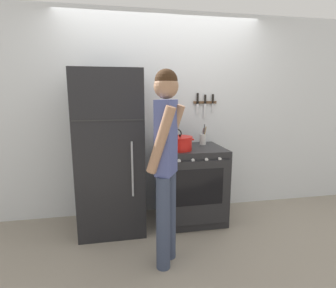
# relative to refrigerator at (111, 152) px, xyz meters

# --- Properties ---
(ground_plane) EXTENTS (14.00, 14.00, 0.00)m
(ground_plane) POSITION_rel_refrigerator_xyz_m (0.65, 0.35, -0.90)
(ground_plane) COLOR gray
(wall_back) EXTENTS (10.00, 0.06, 2.55)m
(wall_back) POSITION_rel_refrigerator_xyz_m (0.65, 0.38, 0.37)
(wall_back) COLOR silver
(wall_back) RESTS_ON ground_plane
(refrigerator) EXTENTS (0.72, 0.73, 1.80)m
(refrigerator) POSITION_rel_refrigerator_xyz_m (0.00, 0.00, 0.00)
(refrigerator) COLOR black
(refrigerator) RESTS_ON ground_plane
(stove_range) EXTENTS (0.76, 0.71, 0.92)m
(stove_range) POSITION_rel_refrigerator_xyz_m (0.95, -0.01, -0.43)
(stove_range) COLOR #232326
(stove_range) RESTS_ON ground_plane
(dutch_oven_pot) EXTENTS (0.33, 0.29, 0.18)m
(dutch_oven_pot) POSITION_rel_refrigerator_xyz_m (0.78, -0.11, 0.10)
(dutch_oven_pot) COLOR red
(dutch_oven_pot) RESTS_ON stove_range
(tea_kettle) EXTENTS (0.25, 0.20, 0.22)m
(tea_kettle) POSITION_rel_refrigerator_xyz_m (0.79, 0.15, 0.08)
(tea_kettle) COLOR black
(tea_kettle) RESTS_ON stove_range
(utensil_jar) EXTENTS (0.08, 0.09, 0.27)m
(utensil_jar) POSITION_rel_refrigerator_xyz_m (1.14, 0.16, 0.09)
(utensil_jar) COLOR silver
(utensil_jar) RESTS_ON stove_range
(person) EXTENTS (0.40, 0.43, 1.75)m
(person) POSITION_rel_refrigerator_xyz_m (0.50, -0.79, 0.10)
(person) COLOR #38425B
(person) RESTS_ON ground_plane
(wall_knife_strip) EXTENTS (0.31, 0.03, 0.33)m
(wall_knife_strip) POSITION_rel_refrigerator_xyz_m (1.21, 0.34, 0.55)
(wall_knife_strip) COLOR brown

